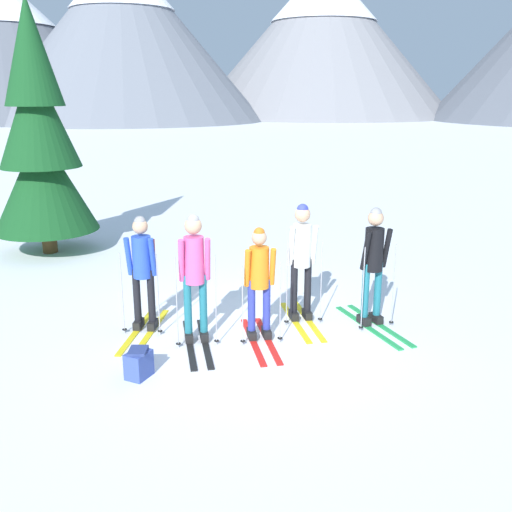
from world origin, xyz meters
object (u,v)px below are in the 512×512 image
Objects in this scene: skier_in_blue at (143,267)px; backpack_on_snow_front at (139,363)px; skier_in_black at (374,261)px; skier_in_orange at (259,280)px; skier_in_pink at (194,270)px; pine_tree_near at (39,141)px; skier_in_white at (301,255)px.

backpack_on_snow_front is (0.21, -1.52, -0.80)m from skier_in_blue.
skier_in_orange is at bearing -161.94° from skier_in_black.
skier_in_pink is at bearing -174.97° from skier_in_orange.
skier_in_black is at bearing 3.70° from skier_in_blue.
pine_tree_near is at bearing 118.86° from backpack_on_snow_front.
skier_in_orange is 1.81m from skier_in_black.
skier_in_black is (1.07, -0.19, -0.04)m from skier_in_white.
skier_in_blue is at bearing 168.92° from skier_in_orange.
skier_in_pink is 0.35× the size of pine_tree_near.
skier_in_orange is 1.00m from skier_in_white.
pine_tree_near is (-2.99, 4.29, 1.47)m from skier_in_blue.
pine_tree_near is 7.02m from backpack_on_snow_front.
skier_in_white is 4.75× the size of backpack_on_snow_front.
skier_in_pink is 0.93m from skier_in_orange.
backpack_on_snow_front is (3.21, -5.82, -2.27)m from pine_tree_near.
skier_in_black is 3.76m from backpack_on_snow_front.
backpack_on_snow_front is at bearing -118.41° from skier_in_pink.
pine_tree_near is at bearing 147.64° from skier_in_black.
skier_in_pink is at bearing 61.59° from backpack_on_snow_front.
skier_in_white is (2.36, 0.42, 0.07)m from skier_in_blue.
skier_in_orange is (0.91, 0.08, -0.17)m from skier_in_pink.
skier_in_pink is 2.70m from skier_in_black.
skier_in_white is at bearing 49.56° from skier_in_orange.
skier_in_white is 0.35× the size of pine_tree_near.
skier_in_pink is 1.02× the size of skier_in_black.
skier_in_pink is (0.81, -0.42, 0.08)m from skier_in_blue.
skier_in_orange is at bearing -11.08° from skier_in_blue.
skier_in_white is 6.75m from pine_tree_near.
skier_in_white reaches higher than skier_in_blue.
skier_in_black is (2.62, 0.64, -0.05)m from skier_in_pink.
skier_in_blue is at bearing -176.30° from skier_in_black.
skier_in_orange is (1.72, -0.34, -0.09)m from skier_in_blue.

